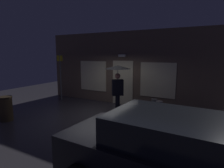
# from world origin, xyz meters

# --- Properties ---
(ground_plane) EXTENTS (18.00, 18.00, 0.00)m
(ground_plane) POSITION_xyz_m (0.00, 0.00, 0.00)
(ground_plane) COLOR #38353A
(building_facade) EXTENTS (8.94, 0.48, 3.63)m
(building_facade) POSITION_xyz_m (-0.00, 2.34, 1.80)
(building_facade) COLOR brown
(building_facade) RESTS_ON ground
(person_with_umbrella) EXTENTS (1.07, 1.07, 2.07)m
(person_with_umbrella) POSITION_xyz_m (0.53, 0.57, 1.56)
(person_with_umbrella) COLOR black
(person_with_umbrella) RESTS_ON ground
(parked_car) EXTENTS (4.46, 2.10, 1.49)m
(parked_car) POSITION_xyz_m (3.65, -3.17, 0.76)
(parked_car) COLOR black
(parked_car) RESTS_ON ground
(street_sign_post) EXTENTS (0.40, 0.07, 2.55)m
(street_sign_post) POSITION_xyz_m (-3.38, 1.36, 1.44)
(street_sign_post) COLOR #595B60
(street_sign_post) RESTS_ON ground
(sidewalk_bollard) EXTENTS (0.27, 0.27, 0.58)m
(sidewalk_bollard) POSITION_xyz_m (1.80, 1.64, 0.29)
(sidewalk_bollard) COLOR slate
(sidewalk_bollard) RESTS_ON ground
(sidewalk_bollard_2) EXTENTS (0.26, 0.26, 0.64)m
(sidewalk_bollard_2) POSITION_xyz_m (2.15, 1.13, 0.32)
(sidewalk_bollard_2) COLOR #B2A899
(sidewalk_bollard_2) RESTS_ON ground
(trash_bin) EXTENTS (0.49, 0.49, 0.94)m
(trash_bin) POSITION_xyz_m (-2.84, -2.16, 0.47)
(trash_bin) COLOR #473823
(trash_bin) RESTS_ON ground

